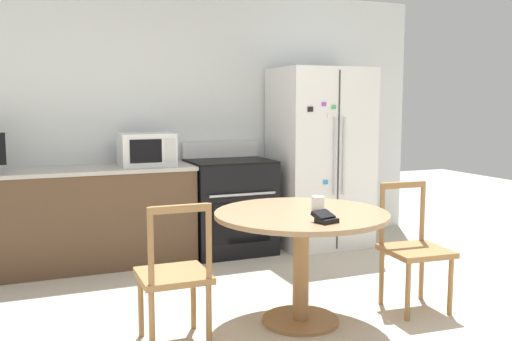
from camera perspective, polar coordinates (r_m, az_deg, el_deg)
back_wall at (r=5.83m, az=-6.97°, el=5.01°), size 5.20×0.10×2.60m
kitchen_counter at (r=5.37m, az=-17.68°, el=-4.56°), size 2.13×0.64×0.90m
refrigerator at (r=5.93m, az=6.40°, el=1.31°), size 0.93×0.77×1.83m
oven_range at (r=5.65m, az=-2.60°, el=-3.50°), size 0.80×0.68×1.08m
microwave at (r=5.37m, az=-10.88°, el=2.09°), size 0.49×0.38×0.30m
dining_table at (r=3.84m, az=4.54°, el=-6.41°), size 1.16×1.16×0.76m
dining_chair_right at (r=4.29m, az=15.50°, el=-7.59°), size 0.45×0.45×0.90m
dining_chair_left at (r=3.56m, az=-8.16°, el=-10.41°), size 0.42×0.42×0.90m
candle_glass at (r=3.93m, az=6.21°, el=-3.29°), size 0.09×0.09×0.08m
wallet at (r=3.50m, az=6.89°, el=-4.73°), size 0.15×0.15×0.07m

